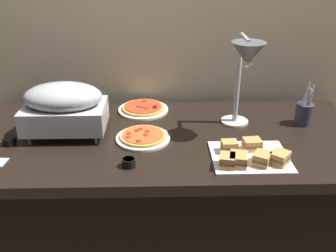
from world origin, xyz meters
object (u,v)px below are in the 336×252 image
at_px(chafing_dish, 64,106).
at_px(sauce_cup_far, 9,141).
at_px(pizza_plate_center, 143,137).
at_px(utensil_holder, 304,113).
at_px(sandwich_platter, 249,156).
at_px(sauce_cup_near, 129,162).
at_px(heat_lamp, 246,62).
at_px(pizza_plate_front, 143,109).

distance_m(chafing_dish, sauce_cup_far, 0.29).
xyz_separation_m(pizza_plate_center, utensil_holder, (0.81, 0.15, 0.05)).
height_order(sandwich_platter, sauce_cup_far, sandwich_platter).
xyz_separation_m(sandwich_platter, sauce_cup_near, (-0.50, -0.03, -0.00)).
distance_m(sandwich_platter, sauce_cup_far, 1.07).
relative_size(pizza_plate_center, sandwich_platter, 0.78).
bearing_deg(pizza_plate_center, utensil_holder, 10.34).
bearing_deg(chafing_dish, heat_lamp, -0.91).
bearing_deg(utensil_holder, sauce_cup_far, -172.67).
distance_m(pizza_plate_front, sauce_cup_far, 0.70).
height_order(chafing_dish, heat_lamp, heat_lamp).
relative_size(heat_lamp, pizza_plate_front, 1.69).
bearing_deg(sauce_cup_far, heat_lamp, 4.50).
xyz_separation_m(pizza_plate_front, pizza_plate_center, (0.01, -0.34, 0.00)).
bearing_deg(sandwich_platter, utensil_holder, 44.89).
xyz_separation_m(sauce_cup_near, sauce_cup_far, (-0.56, 0.20, -0.00)).
bearing_deg(pizza_plate_front, sauce_cup_far, -148.11).
relative_size(pizza_plate_front, sauce_cup_near, 4.85).
bearing_deg(sauce_cup_far, chafing_dish, 21.99).
xyz_separation_m(heat_lamp, utensil_holder, (0.34, 0.10, -0.29)).
xyz_separation_m(heat_lamp, sauce_cup_far, (-1.07, -0.08, -0.33)).
distance_m(pizza_plate_center, sauce_cup_far, 0.61).
bearing_deg(pizza_plate_front, heat_lamp, -31.30).
height_order(heat_lamp, sauce_cup_far, heat_lamp).
height_order(pizza_plate_center, utensil_holder, utensil_holder).
distance_m(pizza_plate_front, sandwich_platter, 0.71).
xyz_separation_m(chafing_dish, heat_lamp, (0.83, -0.01, 0.21)).
xyz_separation_m(sauce_cup_far, utensil_holder, (1.41, 0.18, 0.04)).
distance_m(heat_lamp, utensil_holder, 0.46).
relative_size(heat_lamp, sauce_cup_near, 8.18).
distance_m(sandwich_platter, utensil_holder, 0.50).
bearing_deg(chafing_dish, sandwich_platter, -18.00).
relative_size(pizza_plate_front, pizza_plate_center, 1.07).
xyz_separation_m(chafing_dish, utensil_holder, (1.17, 0.08, -0.09)).
relative_size(chafing_dish, pizza_plate_center, 1.49).
bearing_deg(sauce_cup_near, pizza_plate_center, 77.97).
relative_size(chafing_dish, heat_lamp, 0.82).
relative_size(heat_lamp, utensil_holder, 2.04).
distance_m(sauce_cup_far, utensil_holder, 1.42).
bearing_deg(sauce_cup_near, utensil_holder, 24.15).
xyz_separation_m(heat_lamp, pizza_plate_center, (-0.46, -0.05, -0.34)).
bearing_deg(utensil_holder, pizza_plate_center, -169.66).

